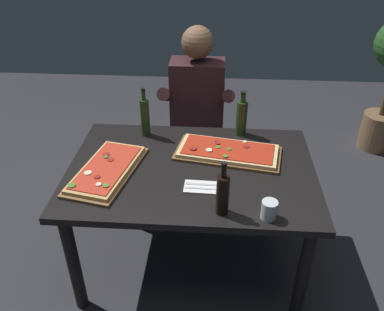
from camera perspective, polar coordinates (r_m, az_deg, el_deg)
ground_plane at (r=2.76m, az=-0.07°, el=-14.49°), size 6.40×6.40×0.00m
dining_table at (r=2.33m, az=-0.08°, el=-3.67°), size 1.40×0.96×0.74m
pizza_rectangular_front at (r=2.38m, az=5.14°, el=0.51°), size 0.66×0.39×0.05m
pizza_rectangular_left at (r=2.27m, az=-12.10°, el=-1.99°), size 0.39×0.61×0.05m
wine_bottle_dark at (r=2.56m, az=7.11°, el=5.48°), size 0.07×0.07×0.30m
oil_bottle_amber at (r=1.90m, az=4.40°, el=-5.46°), size 0.06×0.06×0.29m
vinegar_bottle_green at (r=2.54m, az=-6.74°, el=5.57°), size 0.06×0.06×0.32m
tumbler_near_camera at (r=1.95m, az=10.94°, el=-7.75°), size 0.08×0.08×0.10m
napkin_cutlery_set at (r=2.12m, az=1.30°, el=-4.54°), size 0.18×0.12×0.01m
diner_chair at (r=3.13m, az=0.78°, el=3.34°), size 0.44×0.44×0.87m
seated_diner at (r=2.90m, az=0.68°, el=6.57°), size 0.53×0.41×1.33m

